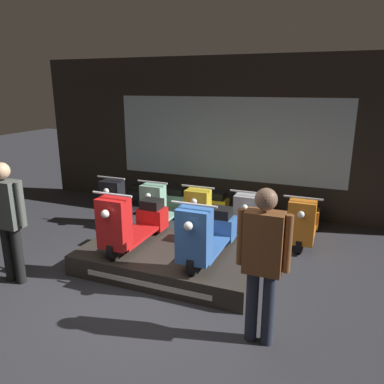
{
  "coord_description": "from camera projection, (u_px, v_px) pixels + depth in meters",
  "views": [
    {
      "loc": [
        2.22,
        -3.55,
        2.63
      ],
      "look_at": [
        0.02,
        1.93,
        0.93
      ],
      "focal_mm": 35.0,
      "sensor_mm": 36.0,
      "label": 1
    }
  ],
  "objects": [
    {
      "name": "ground_plane",
      "position": [
        133.0,
        303.0,
        4.68
      ],
      "size": [
        30.0,
        30.0,
        0.0
      ],
      "primitive_type": "plane",
      "color": "#2D2D33"
    },
    {
      "name": "person_right_browsing",
      "position": [
        263.0,
        257.0,
        3.72
      ],
      "size": [
        0.54,
        0.22,
        1.69
      ],
      "color": "#232838",
      "rests_on": "ground_plane"
    },
    {
      "name": "scooter_backrow_3",
      "position": [
        253.0,
        215.0,
        6.74
      ],
      "size": [
        0.6,
        1.51,
        0.95
      ],
      "color": "black",
      "rests_on": "ground_plane"
    },
    {
      "name": "person_left_browsing",
      "position": [
        7.0,
        214.0,
        4.94
      ],
      "size": [
        0.57,
        0.23,
        1.68
      ],
      "color": "black",
      "rests_on": "ground_plane"
    },
    {
      "name": "scooter_backrow_2",
      "position": [
        207.0,
        210.0,
        7.06
      ],
      "size": [
        0.6,
        1.51,
        0.95
      ],
      "color": "black",
      "rests_on": "ground_plane"
    },
    {
      "name": "scooter_backrow_4",
      "position": [
        304.0,
        222.0,
        6.43
      ],
      "size": [
        0.6,
        1.51,
        0.95
      ],
      "color": "black",
      "rests_on": "ground_plane"
    },
    {
      "name": "display_platform",
      "position": [
        171.0,
        259.0,
        5.54
      ],
      "size": [
        2.6,
        1.55,
        0.3
      ],
      "color": "#2D2823",
      "rests_on": "ground_plane"
    },
    {
      "name": "scooter_backrow_0",
      "position": [
        126.0,
        199.0,
        7.69
      ],
      "size": [
        0.6,
        1.51,
        0.95
      ],
      "color": "black",
      "rests_on": "ground_plane"
    },
    {
      "name": "scooter_backrow_1",
      "position": [
        165.0,
        204.0,
        7.37
      ],
      "size": [
        0.6,
        1.51,
        0.95
      ],
      "color": "black",
      "rests_on": "ground_plane"
    },
    {
      "name": "scooter_display_right",
      "position": [
        207.0,
        234.0,
        5.13
      ],
      "size": [
        0.6,
        1.51,
        0.95
      ],
      "color": "black",
      "rests_on": "display_platform"
    },
    {
      "name": "shop_wall_back",
      "position": [
        227.0,
        136.0,
        7.75
      ],
      "size": [
        8.8,
        0.09,
        3.2
      ],
      "color": "#28231E",
      "rests_on": "ground_plane"
    },
    {
      "name": "scooter_display_left",
      "position": [
        133.0,
        222.0,
        5.55
      ],
      "size": [
        0.6,
        1.51,
        0.95
      ],
      "color": "black",
      "rests_on": "display_platform"
    }
  ]
}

